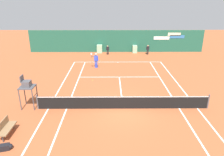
{
  "coord_description": "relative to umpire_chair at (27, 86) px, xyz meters",
  "views": [
    {
      "loc": [
        -0.88,
        -13.15,
        7.3
      ],
      "look_at": [
        -0.75,
        4.02,
        0.8
      ],
      "focal_mm": 33.65,
      "sensor_mm": 36.0,
      "label": 1
    }
  ],
  "objects": [
    {
      "name": "ground_plane",
      "position": [
        6.68,
        0.3,
        -1.62
      ],
      "size": [
        80.0,
        80.0,
        0.01
      ],
      "color": "#A8512D"
    },
    {
      "name": "tennis_net",
      "position": [
        6.68,
        -0.28,
        -1.11
      ],
      "size": [
        12.1,
        0.1,
        1.07
      ],
      "color": "#4C4C51",
      "rests_on": "ground_plane"
    },
    {
      "name": "sponsor_back_wall",
      "position": [
        6.69,
        16.69,
        -0.11
      ],
      "size": [
        25.0,
        1.02,
        3.13
      ],
      "color": "#1E5642",
      "rests_on": "ground_plane"
    },
    {
      "name": "umpire_chair",
      "position": [
        0.0,
        0.0,
        0.0
      ],
      "size": [
        1.0,
        1.0,
        2.42
      ],
      "rotation": [
        0.0,
        0.0,
        -1.57
      ],
      "color": "#47474C",
      "rests_on": "ground_plane"
    },
    {
      "name": "player_bench",
      "position": [
        -0.15,
        -3.29,
        -1.12
      ],
      "size": [
        0.54,
        1.46,
        0.88
      ],
      "rotation": [
        0.0,
        0.0,
        -1.57
      ],
      "color": "#38383D",
      "rests_on": "ground_plane"
    },
    {
      "name": "equipment_bag",
      "position": [
        0.28,
        -4.6,
        -1.47
      ],
      "size": [
        0.97,
        0.52,
        0.32
      ],
      "color": "black",
      "rests_on": "ground_plane"
    },
    {
      "name": "player_on_baseline",
      "position": [
        4.17,
        9.1,
        -0.63
      ],
      "size": [
        0.85,
        0.65,
        1.87
      ],
      "rotation": [
        0.0,
        0.0,
        2.67
      ],
      "color": "blue",
      "rests_on": "ground_plane"
    },
    {
      "name": "ball_kid_right_post",
      "position": [
        10.98,
        15.16,
        -0.86
      ],
      "size": [
        0.44,
        0.21,
        1.33
      ],
      "rotation": [
        0.0,
        0.0,
        3.28
      ],
      "color": "black",
      "rests_on": "ground_plane"
    },
    {
      "name": "ball_kid_left_post",
      "position": [
        5.42,
        15.16,
        -0.9
      ],
      "size": [
        0.42,
        0.21,
        1.26
      ],
      "rotation": [
        0.0,
        0.0,
        3.33
      ],
      "color": "black",
      "rests_on": "ground_plane"
    },
    {
      "name": "tennis_ball_near_service_line",
      "position": [
        4.11,
        5.17,
        -1.59
      ],
      "size": [
        0.07,
        0.07,
        0.07
      ],
      "primitive_type": "sphere",
      "color": "#CCE033",
      "rests_on": "ground_plane"
    }
  ]
}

